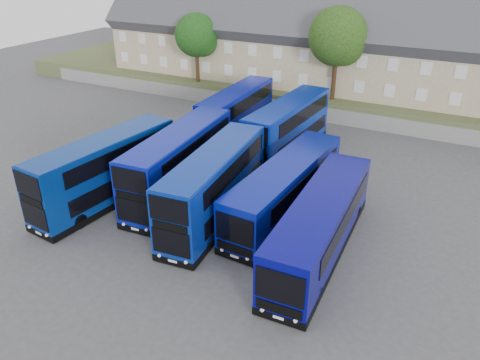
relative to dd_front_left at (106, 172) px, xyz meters
name	(u,v)px	position (x,y,z in m)	size (l,w,h in m)	color
ground	(178,230)	(6.56, -1.02, -2.27)	(120.00, 120.00, 0.00)	#47474C
retaining_wall	(308,112)	(6.56, 22.98, -1.52)	(70.00, 0.40, 1.50)	slate
earth_bank	(337,86)	(6.56, 32.98, -1.27)	(80.00, 20.00, 2.00)	#4F5731
terrace_row	(331,44)	(6.56, 28.98, 4.33)	(54.00, 10.40, 11.20)	tan
dd_front_left	(106,172)	(0.00, 0.00, 0.00)	(3.83, 11.81, 4.62)	navy
dd_front_mid	(180,164)	(3.96, 3.27, 0.06)	(3.68, 12.09, 4.74)	#08169D
dd_front_right	(215,187)	(7.88, 1.47, 0.01)	(3.77, 11.84, 4.63)	#082693
dd_rear_left	(236,114)	(2.29, 15.12, -0.08)	(2.82, 11.26, 4.45)	#0916A6
dd_rear_right	(287,129)	(8.05, 13.46, 0.00)	(3.41, 11.77, 4.62)	#0927A7
coach_east_a	(285,190)	(11.70, 4.20, -0.51)	(3.48, 13.21, 3.58)	#081495
coach_east_b	(320,226)	(15.27, 0.91, -0.50)	(3.25, 13.29, 3.61)	#060778
tree_west	(198,37)	(-7.29, 24.07, 4.78)	(4.80, 4.80, 7.65)	#382314
tree_mid	(339,39)	(8.71, 24.57, 5.80)	(5.76, 5.76, 9.18)	#382314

